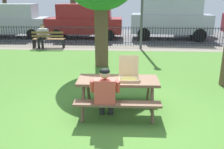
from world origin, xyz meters
The scene contains 12 objects.
ground centered at (0.00, 2.07, -0.01)m, with size 28.00×12.13×0.02m, color #487A2E.
cobblestone_walkway centered at (0.00, 7.43, 0.00)m, with size 28.00×1.40×0.01m, color gray.
street_asphalt centered at (0.00, 11.27, -0.01)m, with size 28.00×6.28×0.01m, color #515154.
picnic_table_foreground centered at (-0.06, 0.13, 0.60)m, with size 1.82×1.51×0.79m.
pizza_box_open centered at (0.18, 0.18, 0.86)m, with size 0.46×0.49×0.50m.
adult_at_table centered at (-0.30, -0.38, 0.66)m, with size 0.61×0.59×1.19m.
iron_fence_streetside centered at (0.00, 8.13, 0.52)m, with size 19.13×0.03×1.02m.
park_bench_left centered at (-3.85, 7.29, 0.42)m, with size 1.61×0.51×0.85m.
person_on_park_bench centered at (-4.15, 7.31, 0.66)m, with size 0.62×0.61×1.19m.
parked_car_far_left centered at (-7.22, 10.52, 1.10)m, with size 4.69×2.14×2.08m.
parked_car_left centered at (-2.48, 10.52, 1.10)m, with size 4.60×1.95×2.08m.
parked_car_center centered at (2.78, 10.52, 1.31)m, with size 4.80×2.28×2.46m.
Camera 1 is at (0.12, -5.16, 2.55)m, focal length 40.08 mm.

